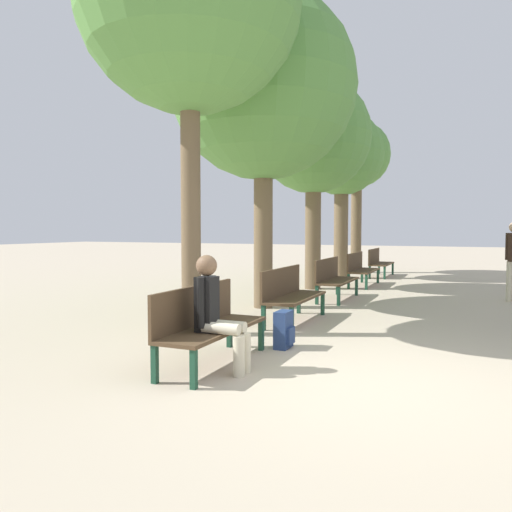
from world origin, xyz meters
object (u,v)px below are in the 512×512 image
at_px(tree_row_3, 342,156).
at_px(person_seated, 216,310).
at_px(tree_row_4, 357,157).
at_px(tree_row_1, 263,87).
at_px(bench_row_0, 206,321).
at_px(bench_row_2, 333,277).
at_px(bench_row_1, 289,292).
at_px(bench_row_3, 360,267).
at_px(tree_row_2, 314,138).
at_px(bench_row_4, 378,261).
at_px(backpack, 284,330).

xyz_separation_m(tree_row_3, person_seated, (1.22, -10.44, -3.10)).
bearing_deg(tree_row_4, tree_row_1, -90.00).
bearing_deg(bench_row_0, tree_row_4, 94.50).
relative_size(bench_row_2, tree_row_1, 0.29).
distance_m(tree_row_3, tree_row_4, 2.19).
xyz_separation_m(bench_row_1, bench_row_3, (0.00, 5.63, 0.00)).
xyz_separation_m(tree_row_2, tree_row_4, (0.00, 5.10, 0.18)).
bearing_deg(bench_row_1, bench_row_0, -90.00).
xyz_separation_m(bench_row_1, tree_row_2, (-0.98, 4.48, 3.33)).
xyz_separation_m(bench_row_2, bench_row_4, (0.00, 5.63, 0.00)).
bearing_deg(bench_row_3, tree_row_2, -130.32).
bearing_deg(bench_row_2, tree_row_2, 120.32).
relative_size(tree_row_3, backpack, 10.63).
xyz_separation_m(bench_row_0, person_seated, (0.25, -0.21, 0.17)).
bearing_deg(tree_row_4, person_seated, -84.47).
xyz_separation_m(tree_row_1, tree_row_4, (0.00, 8.38, -0.23)).
bearing_deg(bench_row_4, bench_row_0, -90.00).
relative_size(bench_row_1, bench_row_3, 1.00).
bearing_deg(tree_row_2, bench_row_3, 49.68).
bearing_deg(bench_row_2, tree_row_3, 101.98).
relative_size(tree_row_3, person_seated, 4.06).
xyz_separation_m(tree_row_1, backpack, (1.53, -2.95, -4.01)).
bearing_deg(person_seated, bench_row_2, 92.41).
height_order(bench_row_0, person_seated, person_seated).
relative_size(bench_row_4, person_seated, 1.39).
bearing_deg(bench_row_3, tree_row_4, 103.86).
bearing_deg(bench_row_0, tree_row_1, 103.64).
height_order(bench_row_2, tree_row_2, tree_row_2).
xyz_separation_m(tree_row_2, person_seated, (1.22, -7.52, -3.16)).
height_order(bench_row_2, tree_row_3, tree_row_3).
height_order(bench_row_4, tree_row_3, tree_row_3).
relative_size(bench_row_3, tree_row_1, 0.29).
relative_size(bench_row_3, bench_row_4, 1.00).
xyz_separation_m(bench_row_1, bench_row_2, (0.00, 2.82, 0.00)).
bearing_deg(tree_row_2, bench_row_1, -77.73).
xyz_separation_m(bench_row_4, tree_row_3, (-0.98, -1.04, 3.27)).
distance_m(tree_row_2, person_seated, 8.25).
height_order(tree_row_1, backpack, tree_row_1).
xyz_separation_m(bench_row_4, backpack, (0.55, -10.20, -0.26)).
xyz_separation_m(tree_row_1, tree_row_3, (0.00, 6.21, -0.48)).
bearing_deg(bench_row_3, tree_row_3, 118.72).
bearing_deg(tree_row_1, backpack, -62.64).
relative_size(tree_row_4, person_seated, 4.16).
distance_m(bench_row_0, backpack, 1.23).
relative_size(tree_row_1, backpack, 12.56).
xyz_separation_m(bench_row_2, tree_row_1, (-0.98, -1.61, 3.74)).
relative_size(bench_row_1, tree_row_1, 0.29).
xyz_separation_m(tree_row_2, tree_row_3, (0.00, 2.93, -0.07)).
bearing_deg(bench_row_1, bench_row_3, 90.00).
relative_size(tree_row_2, tree_row_4, 1.02).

